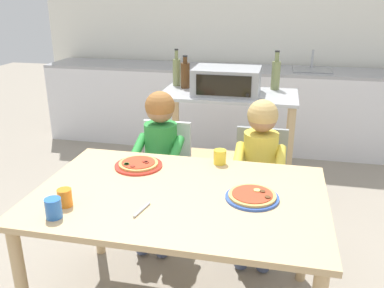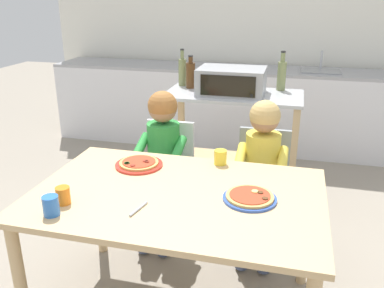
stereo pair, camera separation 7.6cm
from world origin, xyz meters
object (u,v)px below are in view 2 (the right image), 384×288
Objects in this scene: bottle_slim_sauce at (182,71)px; drinking_cup_yellow at (220,157)px; child_in_yellow_shirt at (261,162)px; pizza_plate_blue_rimmed at (250,197)px; drinking_cup_blue at (51,206)px; dining_chair_right at (261,181)px; pizza_plate_red_rimmed at (139,164)px; bottle_tall_green_wine at (282,75)px; serving_spoon at (138,209)px; dining_table at (177,208)px; kitchen_island_cart at (232,130)px; bottle_clear_vinegar at (191,74)px; drinking_cup_orange at (63,195)px; dining_chair_left at (167,171)px; child_in_green_shirt at (161,150)px; toaster_oven at (232,81)px.

bottle_slim_sauce reaches higher than drinking_cup_yellow.
child_in_yellow_shirt is 0.64m from pizza_plate_blue_rimmed.
drinking_cup_blue is (-0.84, -0.36, 0.03)m from pizza_plate_blue_rimmed.
dining_chair_right reaches higher than pizza_plate_blue_rimmed.
child_in_yellow_shirt is 0.77m from pizza_plate_red_rimmed.
bottle_tall_green_wine reaches higher than child_in_yellow_shirt.
bottle_slim_sauce is 1.85m from serving_spoon.
pizza_plate_red_rimmed is (0.11, -1.32, -0.29)m from bottle_slim_sauce.
child_in_yellow_shirt is 1.31m from drinking_cup_blue.
bottle_slim_sauce is 0.21× the size of dining_table.
dining_table is 15.74× the size of drinking_cup_blue.
drinking_cup_yellow is at bearing -85.08° from kitchen_island_cart.
drinking_cup_orange is (-0.17, -1.75, -0.26)m from bottle_clear_vinegar.
dining_chair_right reaches higher than pizza_plate_red_rimmed.
pizza_plate_red_rimmed is (-0.67, -0.38, 0.08)m from child_in_yellow_shirt.
dining_chair_left reaches higher than pizza_plate_red_rimmed.
child_in_green_shirt is (-0.67, -0.11, 0.20)m from dining_chair_right.
bottle_clear_vinegar is at bearing 164.58° from kitchen_island_cart.
child_in_yellow_shirt is (0.68, -0.86, -0.36)m from bottle_clear_vinegar.
child_in_green_shirt is (-0.35, -0.72, -0.34)m from toaster_oven.
drinking_cup_orange is at bearing -115.81° from bottle_tall_green_wine.
dining_chair_left is 5.79× the size of serving_spoon.
child_in_green_shirt is 7.51× the size of serving_spoon.
bottle_tall_green_wine is 0.39× the size of dining_chair_left.
bottle_slim_sauce is 1.27m from child_in_yellow_shirt.
pizza_plate_blue_rimmed is at bearing -65.45° from bottle_clear_vinegar.
pizza_plate_blue_rimmed is (0.67, -0.77, 0.27)m from dining_chair_left.
bottle_slim_sauce is at bearing 129.60° from child_in_yellow_shirt.
toaster_oven is at bearing 95.90° from drinking_cup_yellow.
bottle_slim_sauce is 2.21× the size of serving_spoon.
child_in_green_shirt is at bearing 114.84° from dining_table.
drinking_cup_orange is 0.90m from drinking_cup_yellow.
pizza_plate_red_rimmed is at bearing 70.46° from drinking_cup_orange.
kitchen_island_cart is at bearing 111.95° from child_in_yellow_shirt.
bottle_clear_vinegar is at bearing 91.05° from child_in_green_shirt.
kitchen_island_cart reaches higher than pizza_plate_red_rimmed.
bottle_clear_vinegar is 1.67m from pizza_plate_blue_rimmed.
bottle_clear_vinegar is 0.99× the size of pizza_plate_red_rimmed.
kitchen_island_cart is 0.58m from bottle_clear_vinegar.
child_in_yellow_shirt is at bearing -51.55° from bottle_clear_vinegar.
drinking_cup_orange is (-0.85, -0.26, 0.03)m from pizza_plate_blue_rimmed.
bottle_clear_vinegar is 0.33× the size of dining_chair_left.
child_in_yellow_shirt is 1.23m from drinking_cup_orange.
drinking_cup_orange is (-0.00, 0.11, -0.00)m from drinking_cup_blue.
pizza_plate_red_rimmed is at bearing 139.03° from dining_table.
child_in_yellow_shirt is (0.30, -0.76, 0.06)m from kitchen_island_cart.
drinking_cup_yellow is at bearing -84.10° from toaster_oven.
pizza_plate_blue_rimmed is (0.36, 0.01, 0.10)m from dining_table.
dining_chair_left is 0.78× the size of child_in_yellow_shirt.
bottle_tall_green_wine is 2.25× the size of serving_spoon.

